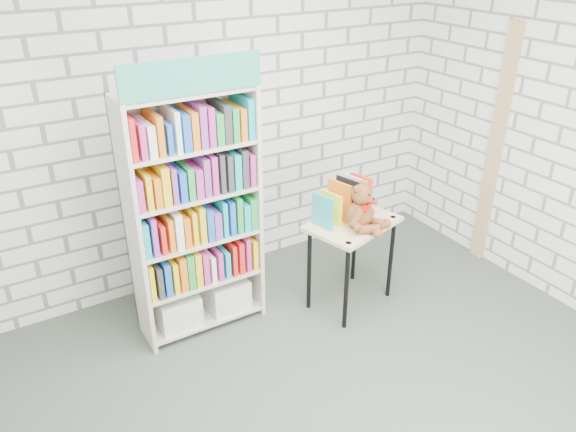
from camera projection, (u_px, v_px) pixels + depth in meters
ground at (344, 417)px, 3.52m from camera, size 4.50×4.50×0.00m
room_shell at (361, 148)px, 2.70m from camera, size 4.52×4.02×2.81m
bookshelf at (194, 214)px, 3.95m from camera, size 0.91×0.36×2.05m
display_table at (353, 234)px, 4.32m from camera, size 0.78×0.64×0.74m
table_books at (343, 201)px, 4.28m from camera, size 0.52×0.33×0.28m
teddy_bear at (363, 210)px, 4.12m from camera, size 0.35×0.34×0.37m
door_trim at (495, 149)px, 4.78m from camera, size 0.05×0.12×2.10m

